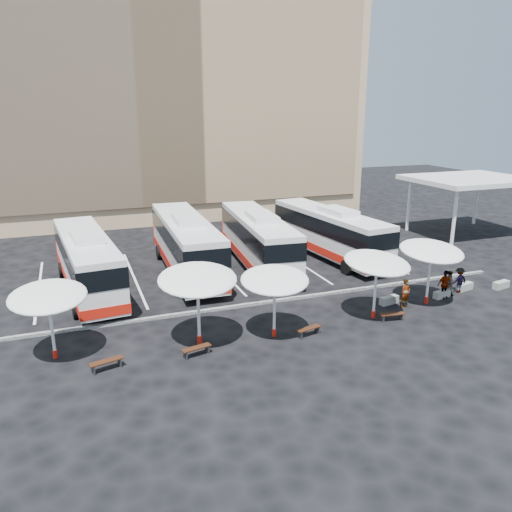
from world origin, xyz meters
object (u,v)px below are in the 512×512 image
object	(u,v)px
bus_1	(186,242)
sunshade_2	(275,280)
sunshade_3	(377,263)
sunshade_4	(431,251)
conc_bench_1	(442,294)
passenger_0	(405,293)
conc_bench_3	(501,285)
bus_0	(87,260)
passenger_2	(445,284)
bus_3	(329,231)
conc_bench_0	(389,300)
wood_bench_1	(196,349)
wood_bench_0	(106,363)
conc_bench_2	(465,287)
bus_2	(258,238)
passenger_1	(449,283)
sunshade_1	(197,280)
wood_bench_2	(309,330)
sunshade_0	(48,297)
passenger_3	(459,280)
wood_bench_3	(392,315)

from	to	relation	value
bus_1	sunshade_2	xyz separation A→B (m)	(1.79, -11.68, 0.85)
sunshade_3	sunshade_4	xyz separation A→B (m)	(4.11, 0.71, 0.05)
conc_bench_1	passenger_0	world-z (taller)	passenger_0
conc_bench_3	bus_0	bearing A→B (deg)	160.43
sunshade_3	passenger_2	xyz separation A→B (m)	(5.68, 1.07, -2.28)
bus_3	sunshade_3	distance (m)	11.91
conc_bench_0	bus_3	bearing A→B (deg)	82.31
conc_bench_1	conc_bench_3	xyz separation A→B (m)	(4.69, 0.01, 0.01)
sunshade_3	passenger_2	size ratio (longest dim) A/B	2.57
wood_bench_1	conc_bench_0	bearing A→B (deg)	10.69
sunshade_4	wood_bench_1	xyz separation A→B (m)	(-14.29, -1.58, -2.87)
sunshade_2	sunshade_3	distance (m)	6.00
wood_bench_0	conc_bench_2	xyz separation A→B (m)	(22.09, 2.48, -0.12)
wood_bench_1	sunshade_4	bearing A→B (deg)	6.31
bus_2	conc_bench_1	xyz separation A→B (m)	(8.18, -10.05, -1.86)
bus_1	conc_bench_0	bearing A→B (deg)	-43.74
bus_3	sunshade_4	world-z (taller)	bus_3
bus_0	conc_bench_2	size ratio (longest dim) A/B	10.47
passenger_1	wood_bench_1	bearing A→B (deg)	47.83
sunshade_1	passenger_2	bearing A→B (deg)	3.00
sunshade_3	wood_bench_1	world-z (taller)	sunshade_3
wood_bench_2	conc_bench_3	xyz separation A→B (m)	(14.64, 1.94, -0.10)
passenger_1	conc_bench_1	bearing A→B (deg)	58.24
wood_bench_1	passenger_2	size ratio (longest dim) A/B	0.83
sunshade_4	bus_1	bearing A→B (deg)	137.87
bus_2	bus_3	bearing A→B (deg)	7.05
sunshade_0	passenger_3	world-z (taller)	sunshade_0
bus_0	wood_bench_2	world-z (taller)	bus_0
wood_bench_3	passenger_0	distance (m)	2.35
sunshade_0	wood_bench_2	distance (m)	12.46
sunshade_1	conc_bench_1	xyz separation A→B (m)	(15.36, 0.88, -3.11)
bus_1	sunshade_4	world-z (taller)	bus_1
bus_1	wood_bench_2	bearing A→B (deg)	-72.28
sunshade_1	wood_bench_2	world-z (taller)	sunshade_1
wood_bench_0	passenger_0	world-z (taller)	passenger_0
sunshade_3	wood_bench_3	bearing A→B (deg)	-44.33
sunshade_3	wood_bench_1	xyz separation A→B (m)	(-10.18, -0.88, -2.82)
sunshade_1	passenger_0	bearing A→B (deg)	1.93
conc_bench_3	passenger_2	distance (m)	4.67
sunshade_1	passenger_0	world-z (taller)	sunshade_1
conc_bench_3	conc_bench_1	bearing A→B (deg)	-179.82
bus_2	wood_bench_2	xyz separation A→B (m)	(-1.78, -11.97, -1.75)
wood_bench_0	wood_bench_3	bearing A→B (deg)	0.26
conc_bench_0	passenger_2	bearing A→B (deg)	-5.51
wood_bench_1	conc_bench_0	size ratio (longest dim) A/B	1.19
bus_2	sunshade_4	distance (m)	12.49
bus_3	wood_bench_2	world-z (taller)	bus_3
bus_0	wood_bench_2	xyz separation A→B (m)	(10.07, -10.72, -1.69)
sunshade_4	wood_bench_3	distance (m)	4.67
sunshade_2	conc_bench_3	xyz separation A→B (m)	(16.30, 1.37, -2.77)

